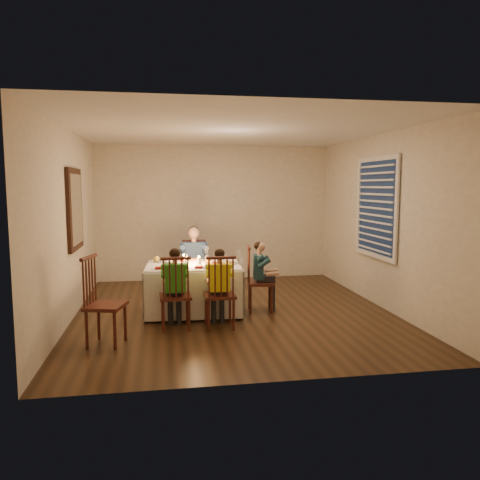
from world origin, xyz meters
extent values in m
plane|color=black|center=(0.00, 0.00, 0.00)|extent=(5.00, 5.00, 0.00)
cube|color=beige|center=(-2.25, 0.00, 1.30)|extent=(0.02, 5.00, 2.60)
cube|color=beige|center=(2.25, 0.00, 1.30)|extent=(0.02, 5.00, 2.60)
cube|color=beige|center=(0.00, 2.50, 1.30)|extent=(4.50, 0.02, 2.60)
plane|color=white|center=(0.00, 0.00, 2.60)|extent=(5.00, 5.00, 0.00)
cube|color=white|center=(-0.58, 0.04, 0.69)|extent=(1.36, 1.00, 0.04)
cube|color=white|center=(-0.55, 0.52, 0.35)|extent=(1.36, 0.09, 0.65)
cube|color=white|center=(-0.60, -0.44, 0.35)|extent=(1.36, 0.09, 0.65)
cube|color=white|center=(0.09, 0.01, 0.35)|extent=(0.07, 0.98, 0.65)
cube|color=white|center=(-1.24, 0.07, 0.35)|extent=(0.07, 0.98, 0.65)
cylinder|color=white|center=(-0.52, 0.35, 0.72)|extent=(0.27, 0.27, 0.02)
cylinder|color=white|center=(-0.88, -0.26, 0.72)|extent=(0.27, 0.27, 0.02)
cylinder|color=white|center=(-0.34, -0.27, 0.72)|extent=(0.27, 0.27, 0.02)
cylinder|color=white|center=(-0.07, 0.02, 0.72)|extent=(0.27, 0.27, 0.02)
cylinder|color=silver|center=(-0.67, 0.04, 0.76)|extent=(0.06, 0.06, 0.10)
cylinder|color=silver|center=(-0.49, 0.03, 0.76)|extent=(0.06, 0.06, 0.10)
sphere|color=gold|center=(-1.10, 0.35, 0.75)|extent=(0.09, 0.09, 0.09)
sphere|color=orange|center=(-0.36, 0.07, 0.75)|extent=(0.08, 0.08, 0.08)
imported|color=white|center=(-0.91, 0.27, 0.73)|extent=(0.24, 0.24, 0.05)
cube|color=black|center=(-2.22, 0.30, 1.50)|extent=(0.05, 0.95, 1.15)
cube|color=white|center=(-2.19, 0.30, 1.50)|extent=(0.01, 0.78, 0.98)
cube|color=#0D1C35|center=(2.23, 0.10, 1.50)|extent=(0.01, 1.20, 1.40)
cube|color=white|center=(2.21, 0.10, 1.50)|extent=(0.03, 1.34, 1.54)
camera|label=1|loc=(-0.99, -6.59, 1.83)|focal=35.00mm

